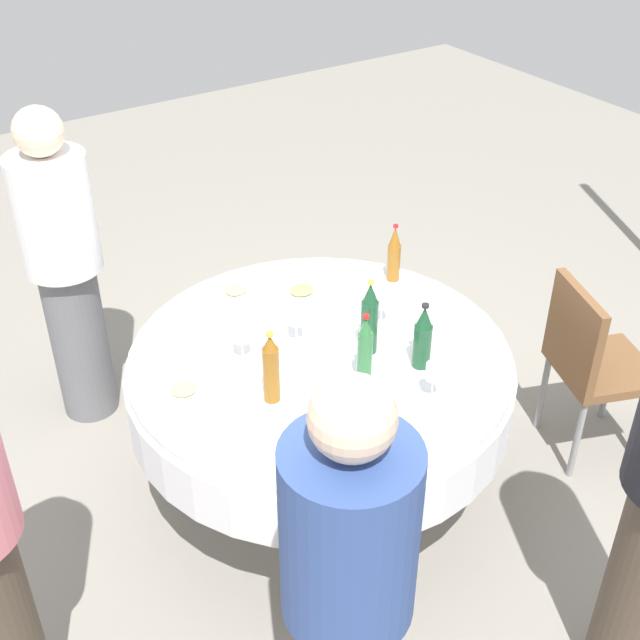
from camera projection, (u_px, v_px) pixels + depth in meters
The scene contains 20 objects.
ground_plane at pixel (320, 487), 3.69m from camera, with size 10.00×10.00×0.00m, color gray.
dining_table at pixel (320, 382), 3.36m from camera, with size 1.54×1.54×0.74m.
bottle_amber_near at pixel (271, 369), 2.96m from camera, with size 0.06×0.06×0.29m.
bottle_amber_mid at pixel (394, 255), 3.67m from camera, with size 0.06×0.06×0.27m.
bottle_green_inner at pixel (365, 351), 3.04m from camera, with size 0.06×0.06×0.30m.
bottle_dark_green_rear at pixel (423, 338), 3.14m from camera, with size 0.07×0.07×0.28m.
bottle_dark_green_north at pixel (369, 319), 3.20m from camera, with size 0.07×0.07×0.32m.
wine_glass_rear at pixel (434, 374), 2.99m from camera, with size 0.06×0.06×0.15m.
wine_glass_north at pixel (296, 317), 3.28m from camera, with size 0.06×0.06×0.16m.
wine_glass_front at pixel (382, 300), 3.39m from camera, with size 0.07×0.07×0.15m.
wine_glass_far at pixel (303, 422), 2.77m from camera, with size 0.07×0.07×0.15m.
wine_glass_south at pixel (241, 333), 3.18m from camera, with size 0.07×0.07×0.16m.
plate_south at pixel (195, 341), 3.33m from camera, with size 0.22×0.22×0.02m.
plate_outer at pixel (184, 393), 3.05m from camera, with size 0.21×0.21×0.04m.
plate_west at pixel (302, 293), 3.62m from camera, with size 0.24×0.24×0.04m.
plate_east at pixel (236, 293), 3.62m from camera, with size 0.21×0.21×0.04m.
fork_mid at pixel (448, 426), 2.91m from camera, with size 0.18×0.02×0.01m, color silver.
person_mid at pixel (65, 267), 3.70m from camera, with size 0.34×0.34×1.54m.
person_inner at pixel (347, 613), 2.16m from camera, with size 0.34×0.34×1.60m.
chair_front at pixel (590, 358), 3.62m from camera, with size 0.52×0.52×0.87m.
Camera 1 is at (1.45, 2.21, 2.68)m, focal length 46.77 mm.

